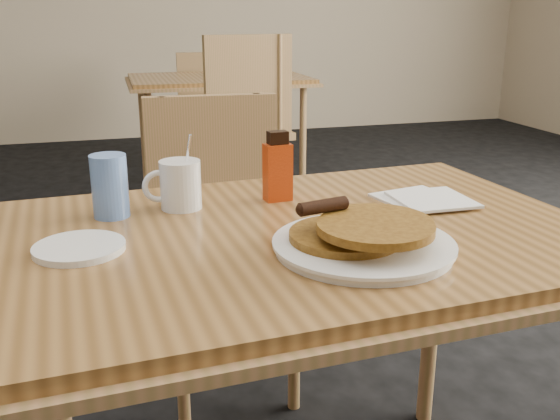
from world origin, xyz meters
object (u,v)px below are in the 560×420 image
object	(u,v)px
chair_main_far	(219,218)
syrup_bottle	(278,169)
chair_neighbor_far	(205,99)
blue_tumbler	(110,186)
chair_neighbor_near	(245,114)
pancake_plate	(364,238)
neighbor_table	(219,83)
main_table	(296,249)
coffee_mug	(179,184)

from	to	relation	value
chair_main_far	syrup_bottle	distance (m)	0.60
chair_neighbor_far	syrup_bottle	world-z (taller)	syrup_bottle
chair_main_far	blue_tumbler	xyz separation A→B (m)	(-0.32, -0.54, 0.27)
chair_main_far	chair_neighbor_near	world-z (taller)	chair_neighbor_near
chair_main_far	pancake_plate	xyz separation A→B (m)	(0.10, -0.87, 0.23)
neighbor_table	chair_main_far	size ratio (longest dim) A/B	1.29
main_table	chair_main_far	xyz separation A→B (m)	(-0.02, 0.72, -0.17)
chair_neighbor_near	syrup_bottle	bearing A→B (deg)	-107.57
chair_neighbor_far	blue_tumbler	xyz separation A→B (m)	(-0.78, -3.55, 0.31)
syrup_bottle	main_table	bearing A→B (deg)	-101.03
chair_neighbor_far	syrup_bottle	xyz separation A→B (m)	(-0.42, -3.53, 0.32)
chair_main_far	coffee_mug	size ratio (longest dim) A/B	5.56
chair_main_far	pancake_plate	world-z (taller)	chair_main_far
neighbor_table	syrup_bottle	distance (m)	2.80
main_table	syrup_bottle	size ratio (longest dim) A/B	7.98
chair_main_far	blue_tumbler	distance (m)	0.69
pancake_plate	blue_tumbler	xyz separation A→B (m)	(-0.42, 0.32, 0.04)
neighbor_table	syrup_bottle	world-z (taller)	syrup_bottle
coffee_mug	pancake_plate	bearing A→B (deg)	-44.91
syrup_bottle	blue_tumbler	world-z (taller)	syrup_bottle
chair_neighbor_far	pancake_plate	world-z (taller)	chair_neighbor_far
neighbor_table	pancake_plate	xyz separation A→B (m)	(-0.33, -3.11, 0.07)
chair_main_far	chair_neighbor_near	xyz separation A→B (m)	(0.42, 1.47, 0.08)
chair_neighbor_far	main_table	bearing A→B (deg)	-96.26
main_table	pancake_plate	xyz separation A→B (m)	(0.08, -0.14, 0.07)
chair_neighbor_near	syrup_bottle	xyz separation A→B (m)	(-0.38, -2.00, 0.20)
main_table	coffee_mug	distance (m)	0.30
coffee_mug	blue_tumbler	bearing A→B (deg)	-167.23
neighbor_table	coffee_mug	world-z (taller)	coffee_mug
chair_main_far	syrup_bottle	world-z (taller)	chair_main_far
chair_main_far	chair_neighbor_far	bearing A→B (deg)	83.84
chair_neighbor_near	chair_neighbor_far	bearing A→B (deg)	81.92
neighbor_table	chair_neighbor_near	distance (m)	0.77
neighbor_table	coffee_mug	xyz separation A→B (m)	(-0.61, -2.77, 0.10)
main_table	pancake_plate	bearing A→B (deg)	-61.06
main_table	pancake_plate	size ratio (longest dim) A/B	3.86
main_table	chair_neighbor_far	distance (m)	3.76
main_table	coffee_mug	size ratio (longest dim) A/B	7.62
chair_neighbor_near	pancake_plate	distance (m)	2.37
syrup_bottle	blue_tumbler	bearing A→B (deg)	177.05
pancake_plate	blue_tumbler	bearing A→B (deg)	142.45
main_table	syrup_bottle	bearing A→B (deg)	84.64
chair_neighbor_near	coffee_mug	xyz separation A→B (m)	(-0.60, -2.00, 0.18)
chair_neighbor_far	blue_tumbler	world-z (taller)	blue_tumbler
neighbor_table	pancake_plate	bearing A→B (deg)	-96.12
neighbor_table	blue_tumbler	world-z (taller)	blue_tumbler
chair_main_far	chair_neighbor_near	size ratio (longest dim) A/B	0.87
main_table	coffee_mug	bearing A→B (deg)	135.20
chair_neighbor_near	chair_main_far	bearing A→B (deg)	-112.73
neighbor_table	chair_neighbor_near	size ratio (longest dim) A/B	1.13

